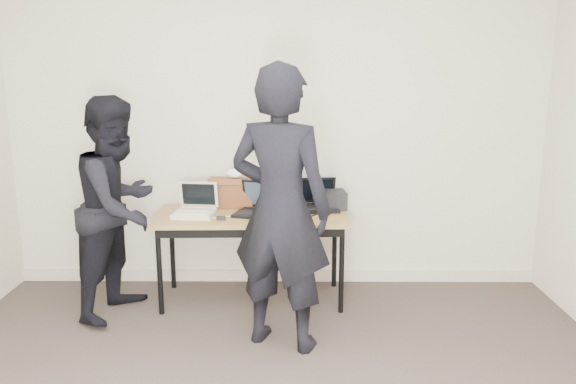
{
  "coord_description": "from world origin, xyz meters",
  "views": [
    {
      "loc": [
        0.12,
        -2.44,
        1.86
      ],
      "look_at": [
        0.1,
        1.6,
        0.95
      ],
      "focal_mm": 35.0,
      "sensor_mm": 36.0,
      "label": 1
    }
  ],
  "objects_px": {
    "laptop_beige": "(195,209)",
    "equipment_box": "(330,200)",
    "desk": "(252,221)",
    "person_typist": "(280,209)",
    "laptop_right": "(316,202)",
    "laptop_center": "(258,207)",
    "leather_satchel": "(231,192)",
    "person_observer": "(119,207)"
  },
  "relations": [
    {
      "from": "desk",
      "to": "person_observer",
      "type": "height_order",
      "value": "person_observer"
    },
    {
      "from": "laptop_beige",
      "to": "person_observer",
      "type": "bearing_deg",
      "value": -155.03
    },
    {
      "from": "person_typist",
      "to": "person_observer",
      "type": "bearing_deg",
      "value": -1.57
    },
    {
      "from": "desk",
      "to": "person_typist",
      "type": "xyz_separation_m",
      "value": [
        0.24,
        -0.73,
        0.29
      ]
    },
    {
      "from": "laptop_right",
      "to": "equipment_box",
      "type": "distance_m",
      "value": 0.11
    },
    {
      "from": "desk",
      "to": "leather_satchel",
      "type": "relative_size",
      "value": 4.13
    },
    {
      "from": "laptop_center",
      "to": "leather_satchel",
      "type": "relative_size",
      "value": 1.1
    },
    {
      "from": "laptop_center",
      "to": "leather_satchel",
      "type": "bearing_deg",
      "value": 154.11
    },
    {
      "from": "laptop_beige",
      "to": "laptop_center",
      "type": "relative_size",
      "value": 0.83
    },
    {
      "from": "desk",
      "to": "person_typist",
      "type": "bearing_deg",
      "value": -73.14
    },
    {
      "from": "desk",
      "to": "laptop_center",
      "type": "relative_size",
      "value": 3.75
    },
    {
      "from": "desk",
      "to": "laptop_center",
      "type": "distance_m",
      "value": 0.13
    },
    {
      "from": "leather_satchel",
      "to": "person_typist",
      "type": "relative_size",
      "value": 0.19
    },
    {
      "from": "laptop_right",
      "to": "person_typist",
      "type": "height_order",
      "value": "person_typist"
    },
    {
      "from": "laptop_center",
      "to": "laptop_right",
      "type": "bearing_deg",
      "value": 36.11
    },
    {
      "from": "laptop_center",
      "to": "equipment_box",
      "type": "xyz_separation_m",
      "value": [
        0.58,
        0.18,
        0.02
      ]
    },
    {
      "from": "equipment_box",
      "to": "leather_satchel",
      "type": "bearing_deg",
      "value": 177.48
    },
    {
      "from": "person_typist",
      "to": "equipment_box",
      "type": "bearing_deg",
      "value": -91.32
    },
    {
      "from": "laptop_center",
      "to": "person_typist",
      "type": "bearing_deg",
      "value": -59.74
    },
    {
      "from": "laptop_beige",
      "to": "person_typist",
      "type": "relative_size",
      "value": 0.18
    },
    {
      "from": "laptop_beige",
      "to": "laptop_right",
      "type": "xyz_separation_m",
      "value": [
        0.96,
        0.21,
        0.01
      ]
    },
    {
      "from": "laptop_right",
      "to": "equipment_box",
      "type": "xyz_separation_m",
      "value": [
        0.11,
        0.01,
        0.02
      ]
    },
    {
      "from": "equipment_box",
      "to": "person_observer",
      "type": "xyz_separation_m",
      "value": [
        -1.61,
        -0.4,
        0.04
      ]
    },
    {
      "from": "laptop_center",
      "to": "equipment_box",
      "type": "relative_size",
      "value": 1.61
    },
    {
      "from": "laptop_right",
      "to": "person_observer",
      "type": "height_order",
      "value": "person_observer"
    },
    {
      "from": "person_typist",
      "to": "laptop_center",
      "type": "bearing_deg",
      "value": -54.33
    },
    {
      "from": "desk",
      "to": "person_typist",
      "type": "height_order",
      "value": "person_typist"
    },
    {
      "from": "laptop_center",
      "to": "laptop_right",
      "type": "relative_size",
      "value": 1.11
    },
    {
      "from": "desk",
      "to": "laptop_center",
      "type": "xyz_separation_m",
      "value": [
        0.05,
        0.02,
        0.12
      ]
    },
    {
      "from": "equipment_box",
      "to": "person_typist",
      "type": "bearing_deg",
      "value": -112.81
    },
    {
      "from": "desk",
      "to": "equipment_box",
      "type": "xyz_separation_m",
      "value": [
        0.63,
        0.19,
        0.13
      ]
    },
    {
      "from": "desk",
      "to": "laptop_beige",
      "type": "relative_size",
      "value": 4.51
    },
    {
      "from": "laptop_beige",
      "to": "equipment_box",
      "type": "bearing_deg",
      "value": 17.44
    },
    {
      "from": "laptop_right",
      "to": "person_typist",
      "type": "bearing_deg",
      "value": -112.08
    },
    {
      "from": "laptop_center",
      "to": "leather_satchel",
      "type": "xyz_separation_m",
      "value": [
        -0.23,
        0.21,
        0.07
      ]
    },
    {
      "from": "desk",
      "to": "person_typist",
      "type": "distance_m",
      "value": 0.82
    },
    {
      "from": "laptop_center",
      "to": "laptop_right",
      "type": "distance_m",
      "value": 0.5
    },
    {
      "from": "laptop_center",
      "to": "person_observer",
      "type": "height_order",
      "value": "person_observer"
    },
    {
      "from": "laptop_right",
      "to": "leather_satchel",
      "type": "relative_size",
      "value": 0.99
    },
    {
      "from": "laptop_beige",
      "to": "person_observer",
      "type": "xyz_separation_m",
      "value": [
        -0.54,
        -0.19,
        0.06
      ]
    },
    {
      "from": "desk",
      "to": "laptop_right",
      "type": "height_order",
      "value": "laptop_right"
    },
    {
      "from": "person_typist",
      "to": "laptop_beige",
      "type": "bearing_deg",
      "value": -24.57
    }
  ]
}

